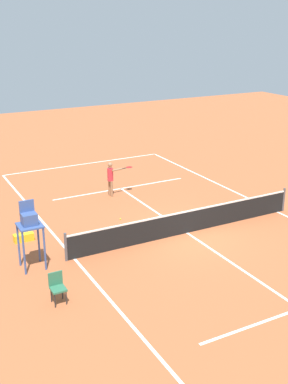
{
  "coord_description": "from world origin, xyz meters",
  "views": [
    {
      "loc": [
        9.91,
        14.9,
        8.07
      ],
      "look_at": [
        0.27,
        -3.15,
        0.8
      ],
      "focal_mm": 45.49,
      "sensor_mm": 36.0,
      "label": 1
    }
  ],
  "objects_px": {
    "umpire_chair": "(29,224)",
    "player_serving": "(111,176)",
    "tennis_ball": "(120,219)",
    "equipment_bag": "(24,237)",
    "courtside_chair_near": "(57,286)"
  },
  "relations": [
    {
      "from": "umpire_chair",
      "to": "player_serving",
      "type": "bearing_deg",
      "value": -135.61
    },
    {
      "from": "player_serving",
      "to": "umpire_chair",
      "type": "bearing_deg",
      "value": -53.38
    },
    {
      "from": "player_serving",
      "to": "umpire_chair",
      "type": "relative_size",
      "value": 0.7
    },
    {
      "from": "tennis_ball",
      "to": "equipment_bag",
      "type": "distance_m",
      "value": 4.21
    },
    {
      "from": "tennis_ball",
      "to": "umpire_chair",
      "type": "bearing_deg",
      "value": 28.18
    },
    {
      "from": "courtside_chair_near",
      "to": "tennis_ball",
      "type": "bearing_deg",
      "value": -132.03
    },
    {
      "from": "player_serving",
      "to": "equipment_bag",
      "type": "bearing_deg",
      "value": -67.17
    },
    {
      "from": "tennis_ball",
      "to": "umpire_chair",
      "type": "height_order",
      "value": "umpire_chair"
    },
    {
      "from": "player_serving",
      "to": "umpire_chair",
      "type": "xyz_separation_m",
      "value": [
        5.39,
        5.28,
        0.6
      ]
    },
    {
      "from": "courtside_chair_near",
      "to": "equipment_bag",
      "type": "height_order",
      "value": "courtside_chair_near"
    },
    {
      "from": "tennis_ball",
      "to": "umpire_chair",
      "type": "xyz_separation_m",
      "value": [
        4.49,
        2.4,
        1.57
      ]
    },
    {
      "from": "courtside_chair_near",
      "to": "equipment_bag",
      "type": "xyz_separation_m",
      "value": [
        -0.22,
        -4.76,
        -0.38
      ]
    },
    {
      "from": "tennis_ball",
      "to": "courtside_chair_near",
      "type": "height_order",
      "value": "courtside_chair_near"
    },
    {
      "from": "player_serving",
      "to": "tennis_ball",
      "type": "distance_m",
      "value": 3.17
    },
    {
      "from": "equipment_bag",
      "to": "player_serving",
      "type": "bearing_deg",
      "value": -149.4
    }
  ]
}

